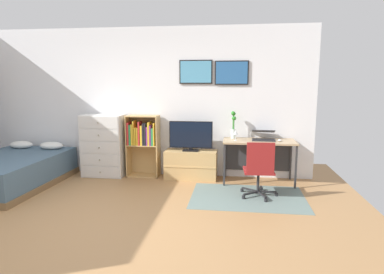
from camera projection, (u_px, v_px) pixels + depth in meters
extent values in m
plane|color=#A87A4C|center=(94.00, 226.00, 4.00)|extent=(7.20, 7.20, 0.00)
cube|color=white|center=(145.00, 102.00, 6.16)|extent=(6.12, 0.06, 2.70)
cube|color=black|center=(196.00, 72.00, 5.91)|extent=(0.59, 0.02, 0.42)
cube|color=#4C93B7|center=(196.00, 72.00, 5.90)|extent=(0.55, 0.01, 0.38)
cube|color=black|center=(232.00, 73.00, 5.83)|extent=(0.59, 0.02, 0.42)
cube|color=#285B93|center=(232.00, 73.00, 5.82)|extent=(0.55, 0.01, 0.38)
cube|color=slate|center=(248.00, 197.00, 5.01)|extent=(1.70, 1.20, 0.01)
cube|color=brown|center=(11.00, 183.00, 5.56)|extent=(1.45, 2.07, 0.10)
cube|color=#476075|center=(9.00, 169.00, 5.52)|extent=(1.41, 2.03, 0.39)
ellipsoid|color=white|center=(21.00, 145.00, 6.28)|extent=(0.45, 0.29, 0.14)
ellipsoid|color=white|center=(52.00, 146.00, 6.18)|extent=(0.45, 0.29, 0.14)
cube|color=silver|center=(104.00, 145.00, 6.12)|extent=(0.76, 0.42, 1.14)
cube|color=silver|center=(100.00, 172.00, 5.98)|extent=(0.72, 0.01, 0.20)
sphere|color=#A59E8C|center=(100.00, 172.00, 5.96)|extent=(0.03, 0.03, 0.03)
cube|color=silver|center=(100.00, 160.00, 5.94)|extent=(0.72, 0.01, 0.20)
sphere|color=#A59E8C|center=(99.00, 160.00, 5.93)|extent=(0.03, 0.03, 0.03)
cube|color=silver|center=(99.00, 148.00, 5.91)|extent=(0.72, 0.01, 0.20)
sphere|color=#A59E8C|center=(99.00, 148.00, 5.89)|extent=(0.03, 0.03, 0.03)
cube|color=silver|center=(99.00, 135.00, 5.87)|extent=(0.72, 0.01, 0.20)
sphere|color=#A59E8C|center=(98.00, 135.00, 5.86)|extent=(0.03, 0.03, 0.03)
cube|color=silver|center=(98.00, 123.00, 5.84)|extent=(0.72, 0.01, 0.20)
sphere|color=#A59E8C|center=(98.00, 123.00, 5.82)|extent=(0.03, 0.03, 0.03)
cube|color=tan|center=(128.00, 146.00, 6.12)|extent=(0.02, 0.30, 1.12)
cube|color=tan|center=(158.00, 146.00, 6.05)|extent=(0.02, 0.30, 1.12)
cube|color=tan|center=(144.00, 175.00, 6.17)|extent=(0.58, 0.30, 0.02)
cube|color=tan|center=(143.00, 145.00, 6.08)|extent=(0.54, 0.30, 0.02)
cube|color=tan|center=(142.00, 116.00, 6.00)|extent=(0.54, 0.30, 0.02)
cube|color=tan|center=(145.00, 145.00, 6.23)|extent=(0.58, 0.01, 1.12)
cube|color=red|center=(129.00, 133.00, 6.03)|extent=(0.03, 0.19, 0.41)
cube|color=#2D8C4C|center=(131.00, 135.00, 6.05)|extent=(0.03, 0.23, 0.36)
cube|color=gold|center=(133.00, 134.00, 6.02)|extent=(0.03, 0.18, 0.38)
cube|color=gold|center=(135.00, 133.00, 6.04)|extent=(0.02, 0.23, 0.44)
cube|color=gold|center=(136.00, 136.00, 6.02)|extent=(0.02, 0.18, 0.32)
cube|color=gold|center=(138.00, 136.00, 6.01)|extent=(0.03, 0.17, 0.32)
cube|color=red|center=(140.00, 133.00, 6.02)|extent=(0.03, 0.21, 0.42)
cube|color=gold|center=(142.00, 135.00, 6.02)|extent=(0.04, 0.21, 0.36)
cube|color=black|center=(144.00, 134.00, 6.00)|extent=(0.03, 0.19, 0.39)
cube|color=black|center=(146.00, 134.00, 5.98)|extent=(0.03, 0.17, 0.40)
cube|color=#8C388C|center=(148.00, 136.00, 6.02)|extent=(0.02, 0.24, 0.33)
cube|color=gold|center=(150.00, 134.00, 5.99)|extent=(0.03, 0.20, 0.42)
cube|color=#8C388C|center=(151.00, 135.00, 6.01)|extent=(0.02, 0.23, 0.36)
cube|color=#2D8C4C|center=(153.00, 136.00, 6.00)|extent=(0.04, 0.22, 0.31)
cube|color=gold|center=(155.00, 134.00, 5.98)|extent=(0.02, 0.20, 0.41)
cube|color=tan|center=(191.00, 165.00, 5.97)|extent=(0.92, 0.40, 0.51)
cube|color=tan|center=(189.00, 167.00, 5.77)|extent=(0.92, 0.01, 0.02)
cube|color=black|center=(191.00, 150.00, 5.91)|extent=(0.28, 0.16, 0.02)
cube|color=black|center=(191.00, 148.00, 5.90)|extent=(0.06, 0.04, 0.05)
cube|color=black|center=(191.00, 135.00, 5.86)|extent=(0.77, 0.02, 0.48)
cube|color=black|center=(191.00, 135.00, 5.85)|extent=(0.74, 0.01, 0.45)
cube|color=tan|center=(259.00, 141.00, 5.65)|extent=(1.21, 0.59, 0.03)
cube|color=#2D2D30|center=(224.00, 165.00, 5.52)|extent=(0.03, 0.03, 0.71)
cube|color=#2D2D30|center=(296.00, 167.00, 5.37)|extent=(0.03, 0.03, 0.71)
cube|color=#2D2D30|center=(225.00, 158.00, 6.04)|extent=(0.03, 0.03, 0.71)
cube|color=#2D2D30|center=(291.00, 160.00, 5.89)|extent=(0.03, 0.03, 0.71)
cube|color=#2D2D30|center=(258.00, 157.00, 5.98)|extent=(1.15, 0.02, 0.50)
cylinder|color=#232326|center=(276.00, 195.00, 5.05)|extent=(0.05, 0.05, 0.05)
cube|color=#232326|center=(267.00, 192.00, 5.06)|extent=(0.28, 0.04, 0.02)
cylinder|color=#232326|center=(261.00, 189.00, 5.33)|extent=(0.05, 0.05, 0.05)
cube|color=#232326|center=(260.00, 189.00, 5.20)|extent=(0.10, 0.28, 0.02)
cylinder|color=#232326|center=(242.00, 190.00, 5.26)|extent=(0.05, 0.05, 0.05)
cube|color=#232326|center=(250.00, 190.00, 5.16)|extent=(0.25, 0.18, 0.02)
cylinder|color=#232326|center=(243.00, 197.00, 4.93)|extent=(0.05, 0.05, 0.05)
cube|color=#232326|center=(251.00, 193.00, 5.00)|extent=(0.24, 0.20, 0.02)
cylinder|color=#232326|center=(266.00, 200.00, 4.81)|extent=(0.05, 0.05, 0.05)
cube|color=#232326|center=(262.00, 195.00, 4.93)|extent=(0.13, 0.27, 0.02)
cylinder|color=#232326|center=(258.00, 181.00, 5.04)|extent=(0.04, 0.04, 0.30)
cube|color=maroon|center=(258.00, 171.00, 5.02)|extent=(0.46, 0.46, 0.03)
cube|color=maroon|center=(261.00, 158.00, 4.78)|extent=(0.40, 0.05, 0.45)
cube|color=#333338|center=(264.00, 140.00, 5.65)|extent=(0.40, 0.28, 0.01)
cube|color=black|center=(264.00, 140.00, 5.65)|extent=(0.38, 0.26, 0.00)
cube|color=#333338|center=(263.00, 131.00, 5.79)|extent=(0.40, 0.26, 0.07)
cube|color=#234C5B|center=(263.00, 131.00, 5.79)|extent=(0.38, 0.24, 0.06)
ellipsoid|color=silver|center=(280.00, 140.00, 5.55)|extent=(0.06, 0.10, 0.03)
cylinder|color=silver|center=(233.00, 134.00, 5.86)|extent=(0.09, 0.09, 0.16)
cylinder|color=#3D8438|center=(234.00, 127.00, 5.84)|extent=(0.01, 0.01, 0.31)
sphere|color=#308B2C|center=(234.00, 118.00, 5.82)|extent=(0.07, 0.07, 0.07)
cylinder|color=#3D8438|center=(233.00, 125.00, 5.86)|extent=(0.01, 0.01, 0.38)
sphere|color=#308B2C|center=(234.00, 114.00, 5.83)|extent=(0.07, 0.07, 0.07)
cylinder|color=#3D8438|center=(233.00, 124.00, 5.83)|extent=(0.01, 0.01, 0.39)
sphere|color=#308B2C|center=(233.00, 113.00, 5.80)|extent=(0.07, 0.07, 0.07)
cylinder|color=#3D8438|center=(234.00, 127.00, 5.83)|extent=(0.01, 0.01, 0.31)
sphere|color=#308B2C|center=(234.00, 118.00, 5.80)|extent=(0.07, 0.07, 0.07)
cylinder|color=silver|center=(236.00, 140.00, 5.64)|extent=(0.06, 0.06, 0.01)
cylinder|color=silver|center=(236.00, 137.00, 5.63)|extent=(0.01, 0.01, 0.10)
cone|color=silver|center=(236.00, 132.00, 5.62)|extent=(0.07, 0.07, 0.07)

